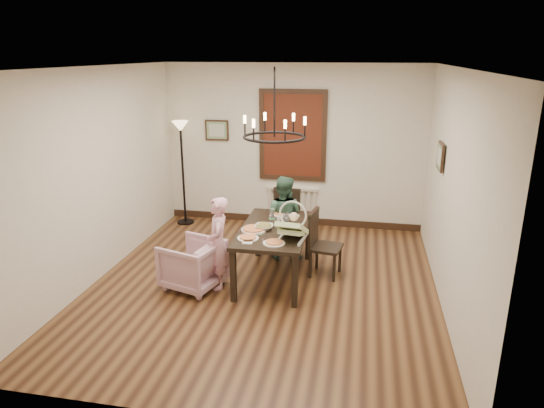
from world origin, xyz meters
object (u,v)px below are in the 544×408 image
(chair_far, at_px, (284,221))
(floor_lamp, at_px, (183,175))
(armchair, at_px, (193,264))
(elderly_woman, at_px, (218,251))
(chair_right, at_px, (326,244))
(baby_bouncer, at_px, (292,226))
(drinking_glass, at_px, (286,221))
(seated_man, at_px, (283,225))
(dining_table, at_px, (274,234))

(chair_far, height_order, floor_lamp, floor_lamp)
(armchair, xyz_separation_m, elderly_woman, (0.34, 0.07, 0.19))
(chair_far, relative_size, chair_right, 1.04)
(baby_bouncer, height_order, drinking_glass, baby_bouncer)
(armchair, distance_m, seated_man, 1.54)
(dining_table, bearing_deg, chair_right, 19.63)
(baby_bouncer, relative_size, drinking_glass, 3.53)
(armchair, height_order, floor_lamp, floor_lamp)
(elderly_woman, bearing_deg, baby_bouncer, 75.81)
(seated_man, height_order, drinking_glass, seated_man)
(chair_far, bearing_deg, armchair, -118.90)
(armchair, xyz_separation_m, drinking_glass, (1.14, 0.54, 0.49))
(armchair, bearing_deg, chair_right, 129.20)
(elderly_woman, height_order, floor_lamp, floor_lamp)
(armchair, height_order, elderly_woman, elderly_woman)
(dining_table, relative_size, drinking_glass, 10.85)
(chair_far, height_order, armchair, chair_far)
(armchair, xyz_separation_m, seated_man, (1.00, 1.15, 0.21))
(armchair, relative_size, floor_lamp, 0.39)
(dining_table, relative_size, baby_bouncer, 3.07)
(chair_far, relative_size, armchair, 1.37)
(armchair, xyz_separation_m, baby_bouncer, (1.30, 0.09, 0.58))
(dining_table, distance_m, elderly_woman, 0.78)
(chair_right, relative_size, armchair, 1.32)
(floor_lamp, bearing_deg, chair_far, -25.26)
(chair_right, bearing_deg, drinking_glass, 115.37)
(dining_table, height_order, floor_lamp, floor_lamp)
(seated_man, bearing_deg, floor_lamp, -24.95)
(dining_table, height_order, drinking_glass, drinking_glass)
(drinking_glass, bearing_deg, seated_man, 103.55)
(seated_man, relative_size, floor_lamp, 0.58)
(drinking_glass, bearing_deg, dining_table, -144.40)
(armchair, relative_size, drinking_glass, 4.83)
(chair_far, xyz_separation_m, chair_right, (0.71, -0.74, -0.02))
(dining_table, bearing_deg, floor_lamp, 135.73)
(seated_man, bearing_deg, chair_far, -76.81)
(baby_bouncer, distance_m, drinking_glass, 0.49)
(drinking_glass, bearing_deg, baby_bouncer, -71.58)
(armchair, bearing_deg, chair_far, 162.95)
(elderly_woman, relative_size, drinking_glass, 6.99)
(chair_right, distance_m, floor_lamp, 3.18)
(chair_far, relative_size, elderly_woman, 0.95)
(chair_far, xyz_separation_m, floor_lamp, (-1.96, 0.93, 0.42))
(floor_lamp, bearing_deg, chair_right, -31.93)
(baby_bouncer, bearing_deg, drinking_glass, 114.98)
(chair_right, bearing_deg, elderly_woman, 124.79)
(dining_table, height_order, chair_far, chair_far)
(chair_far, bearing_deg, elderly_woman, -109.60)
(chair_far, height_order, seated_man, seated_man)
(seated_man, bearing_deg, armchair, 55.20)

